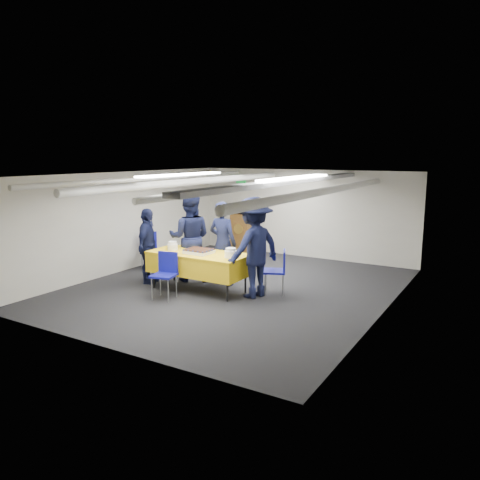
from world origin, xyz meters
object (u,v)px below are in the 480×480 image
(serving_table, at_px, (198,263))
(chair_near, at_px, (166,270))
(podium, at_px, (243,231))
(sailor_d, at_px, (254,248))
(sheet_cake, at_px, (199,251))
(sailor_b, at_px, (190,238))
(chair_right, at_px, (279,267))
(sailor_a, at_px, (223,243))
(chair_left, at_px, (149,246))
(sailor_c, at_px, (148,246))

(serving_table, bearing_deg, chair_near, -109.97)
(podium, height_order, sailor_d, sailor_d)
(podium, bearing_deg, serving_table, -73.36)
(sheet_cake, height_order, sailor_b, sailor_b)
(podium, bearing_deg, chair_right, -49.28)
(podium, bearing_deg, sailor_a, -67.06)
(sailor_d, bearing_deg, sheet_cake, -59.73)
(sailor_b, distance_m, sailor_d, 1.78)
(serving_table, bearing_deg, chair_left, 156.87)
(serving_table, height_order, chair_left, chair_left)
(chair_right, distance_m, sailor_d, 0.68)
(serving_table, height_order, sailor_c, sailor_c)
(sheet_cake, relative_size, sailor_d, 0.28)
(chair_right, height_order, sailor_b, sailor_b)
(chair_near, bearing_deg, sailor_b, 105.67)
(sheet_cake, bearing_deg, sailor_d, 12.41)
(chair_near, xyz_separation_m, chair_left, (-1.83, 1.59, 0.00))
(sailor_a, distance_m, sailor_b, 0.79)
(serving_table, distance_m, sailor_b, 0.89)
(serving_table, xyz_separation_m, sailor_b, (-0.60, 0.53, 0.38))
(podium, relative_size, chair_right, 1.44)
(chair_near, height_order, sailor_d, sailor_d)
(chair_left, bearing_deg, podium, 68.95)
(sailor_b, bearing_deg, chair_left, -41.91)
(podium, height_order, chair_near, podium)
(sheet_cake, relative_size, chair_right, 0.61)
(chair_near, distance_m, sailor_b, 1.35)
(chair_near, bearing_deg, chair_left, 138.99)
(sailor_a, xyz_separation_m, sailor_d, (0.97, -0.42, 0.08))
(chair_right, distance_m, sailor_a, 1.35)
(sailor_c, bearing_deg, sailor_d, -107.67)
(podium, height_order, chair_right, podium)
(podium, xyz_separation_m, sailor_c, (-0.18, -3.65, 0.18))
(sailor_b, bearing_deg, sheet_cake, 109.89)
(sailor_a, bearing_deg, sailor_c, 29.32)
(chair_right, xyz_separation_m, chair_left, (-3.57, 0.29, 0.00))
(podium, relative_size, sailor_a, 0.72)
(chair_right, bearing_deg, chair_left, 175.30)
(sheet_cake, height_order, sailor_a, sailor_a)
(sheet_cake, relative_size, sailor_c, 0.34)
(sailor_d, bearing_deg, serving_table, -62.37)
(serving_table, relative_size, chair_right, 2.32)
(sailor_a, bearing_deg, chair_left, -4.15)
(sailor_c, bearing_deg, chair_near, -146.37)
(podium, relative_size, sailor_c, 0.79)
(chair_left, height_order, sailor_b, sailor_b)
(chair_near, xyz_separation_m, sailor_c, (-0.98, 0.61, 0.26))
(podium, xyz_separation_m, chair_left, (-1.03, -2.67, -0.08))
(chair_left, height_order, sailor_c, sailor_c)
(chair_left, xyz_separation_m, sailor_d, (3.24, -0.69, 0.43))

